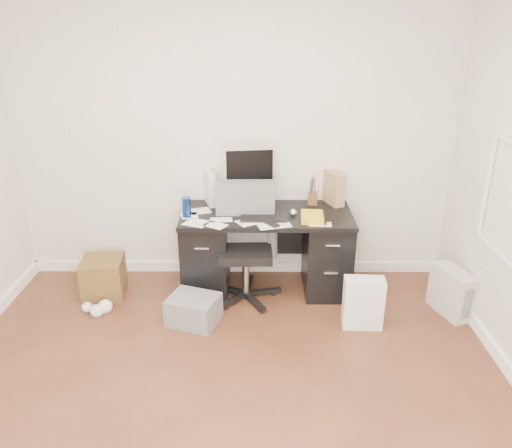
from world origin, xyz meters
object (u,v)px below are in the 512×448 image
at_px(keyboard, 264,219).
at_px(office_chair, 246,245).
at_px(lcd_monitor, 249,178).
at_px(wicker_basket, 104,277).
at_px(desk, 266,249).
at_px(pc_tower, 452,292).

xyz_separation_m(keyboard, office_chair, (-0.16, -0.01, -0.24)).
xyz_separation_m(lcd_monitor, wicker_basket, (-1.32, -0.24, -0.86)).
height_order(desk, keyboard, keyboard).
distance_m(lcd_monitor, keyboard, 0.41).
relative_size(desk, pc_tower, 3.75).
relative_size(lcd_monitor, wicker_basket, 1.64).
height_order(keyboard, office_chair, office_chair).
bearing_deg(lcd_monitor, pc_tower, -24.25).
xyz_separation_m(desk, wicker_basket, (-1.47, -0.13, -0.22)).
relative_size(desk, office_chair, 1.44).
distance_m(desk, lcd_monitor, 0.67).
bearing_deg(office_chair, wicker_basket, 176.67).
relative_size(desk, wicker_basket, 4.22).
xyz_separation_m(desk, pc_tower, (1.56, -0.42, -0.20)).
relative_size(lcd_monitor, keyboard, 1.46).
relative_size(lcd_monitor, office_chair, 0.56).
distance_m(desk, keyboard, 0.40).
distance_m(lcd_monitor, office_chair, 0.59).
xyz_separation_m(desk, keyboard, (-0.03, -0.17, 0.36)).
bearing_deg(keyboard, wicker_basket, 179.63).
xyz_separation_m(lcd_monitor, office_chair, (-0.03, -0.28, -0.52)).
bearing_deg(office_chair, desk, 42.21).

